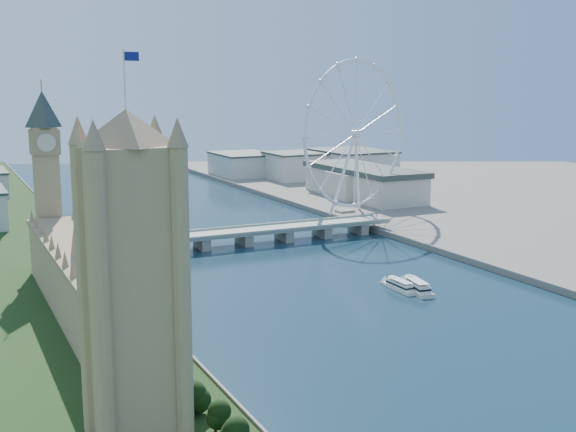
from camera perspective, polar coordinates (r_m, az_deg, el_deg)
tree_row at (r=239.30m, az=-7.20°, el=-13.71°), size 7.93×199.93×18.65m
victoria_tower at (r=208.58m, az=-12.24°, el=-4.05°), size 28.16×28.16×112.00m
parliament_range at (r=328.11m, az=-15.65°, el=-5.50°), size 24.00×200.00×70.00m
big_ben at (r=425.10m, az=-18.62°, el=4.45°), size 20.02×20.02×110.00m
westminster_bridge at (r=487.83m, az=-3.50°, el=-1.49°), size 220.00×22.00×9.50m
london_eye at (r=582.61m, az=5.35°, el=6.43°), size 113.60×39.12×124.30m
county_hall at (r=682.16m, az=5.95°, el=1.25°), size 54.00×144.00×35.00m
city_skyline at (r=741.20m, az=-8.41°, el=3.23°), size 505.00×280.00×32.00m
tour_boat_near at (r=382.88m, az=10.09°, el=-5.91°), size 13.18×31.44×6.75m
tour_boat_far at (r=384.30m, az=8.83°, el=-5.81°), size 6.91×26.95×5.92m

